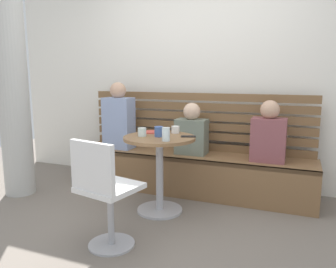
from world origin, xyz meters
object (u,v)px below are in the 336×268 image
object	(u,v)px
person_child_middle	(269,135)
phone_on_table	(188,136)
cup_glass_tall	(166,134)
person_child_left	(192,132)
booth_bench	(189,173)
cup_glass_short	(142,132)
cup_ceramic_white	(175,130)
plate_small	(151,132)
person_adult	(119,119)
cup_mug_blue	(159,132)
cafe_table	(160,159)
white_chair	(104,191)

from	to	relation	value
person_child_middle	phone_on_table	bearing A→B (deg)	-141.29
person_child_middle	cup_glass_tall	distance (m)	1.14
person_child_left	person_child_middle	distance (m)	0.83
booth_bench	cup_glass_short	size ratio (longest dim) A/B	33.75
cup_ceramic_white	phone_on_table	size ratio (longest dim) A/B	0.57
cup_ceramic_white	plate_small	world-z (taller)	cup_ceramic_white
plate_small	phone_on_table	distance (m)	0.43
person_adult	person_child_left	bearing A→B (deg)	2.73
booth_bench	plate_small	bearing A→B (deg)	-118.68
cup_glass_short	cup_mug_blue	distance (m)	0.16
cup_ceramic_white	cup_mug_blue	distance (m)	0.25
person_child_left	cup_glass_tall	xyz separation A→B (m)	(0.03, -0.84, 0.11)
cup_ceramic_white	booth_bench	bearing A→B (deg)	87.30
booth_bench	person_adult	bearing A→B (deg)	-178.09
person_child_left	phone_on_table	distance (m)	0.59
cafe_table	person_child_left	distance (m)	0.69
cup_glass_short	plate_small	bearing A→B (deg)	92.43
cup_glass_short	person_adult	bearing A→B (deg)	133.88
cup_ceramic_white	cup_glass_short	size ratio (longest dim) A/B	1.00
person_child_middle	cup_mug_blue	world-z (taller)	person_child_middle
person_adult	cafe_table	bearing A→B (deg)	-37.77
plate_small	white_chair	bearing A→B (deg)	-86.15
booth_bench	person_child_left	xyz separation A→B (m)	(0.02, 0.01, 0.47)
person_child_left	person_child_middle	size ratio (longest dim) A/B	0.91
phone_on_table	person_child_middle	bearing A→B (deg)	-70.14
cafe_table	cup_glass_tall	world-z (taller)	cup_glass_tall
cup_ceramic_white	cup_glass_short	distance (m)	0.36
phone_on_table	cup_glass_tall	bearing A→B (deg)	137.62
cafe_table	plate_small	size ratio (longest dim) A/B	4.35
white_chair	cup_ceramic_white	size ratio (longest dim) A/B	10.63
white_chair	cup_mug_blue	xyz separation A→B (m)	(0.10, 0.81, 0.32)
cafe_table	white_chair	bearing A→B (deg)	-97.17
person_child_middle	person_adult	bearing A→B (deg)	-179.48
white_chair	person_child_left	world-z (taller)	person_child_left
cup_glass_short	cup_glass_tall	world-z (taller)	cup_glass_tall
cup_glass_tall	phone_on_table	world-z (taller)	cup_glass_tall
person_adult	plate_small	size ratio (longest dim) A/B	4.64
person_adult	phone_on_table	distance (m)	1.17
person_adult	cup_ceramic_white	bearing A→B (deg)	-23.54
white_chair	person_child_middle	size ratio (longest dim) A/B	1.36
plate_small	person_adult	bearing A→B (deg)	144.57
cup_glass_short	cup_glass_tall	bearing A→B (deg)	-24.76
person_adult	person_child_left	size ratio (longest dim) A/B	1.38
cup_mug_blue	cup_glass_tall	distance (m)	0.23
booth_bench	white_chair	distance (m)	1.49
cup_mug_blue	phone_on_table	bearing A→B (deg)	19.20
cafe_table	cup_mug_blue	distance (m)	0.27
white_chair	person_child_left	size ratio (longest dim) A/B	1.49
cafe_table	plate_small	world-z (taller)	plate_small
cafe_table	white_chair	xyz separation A→B (m)	(-0.10, -0.81, -0.05)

